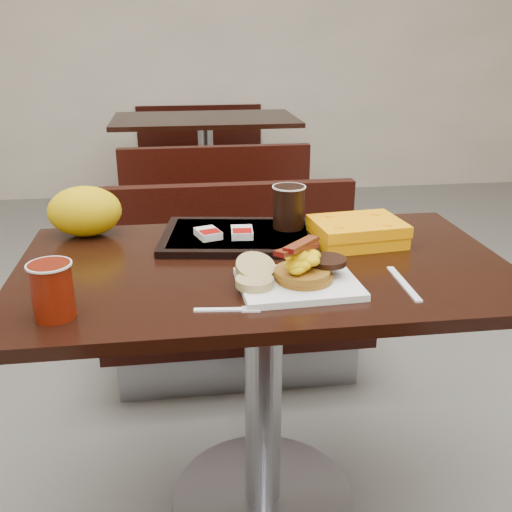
{
  "coord_description": "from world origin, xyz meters",
  "views": [
    {
      "loc": [
        -0.2,
        -1.32,
        1.28
      ],
      "look_at": [
        -0.03,
        -0.08,
        0.8
      ],
      "focal_mm": 41.0,
      "sensor_mm": 36.0,
      "label": 1
    }
  ],
  "objects": [
    {
      "name": "floor",
      "position": [
        0.0,
        0.0,
        0.0
      ],
      "size": [
        6.0,
        7.0,
        0.01
      ],
      "primitive_type": "cube",
      "color": "slate",
      "rests_on": "ground"
    },
    {
      "name": "wall_back",
      "position": [
        0.0,
        3.5,
        1.4
      ],
      "size": [
        6.0,
        0.01,
        2.8
      ],
      "primitive_type": "cube",
      "color": "beige",
      "rests_on": "ground"
    },
    {
      "name": "table_near",
      "position": [
        0.0,
        0.0,
        0.38
      ],
      "size": [
        1.2,
        0.7,
        0.75
      ],
      "primitive_type": null,
      "color": "black",
      "rests_on": "floor"
    },
    {
      "name": "bench_near_n",
      "position": [
        0.0,
        0.7,
        0.36
      ],
      "size": [
        1.0,
        0.46,
        0.72
      ],
      "primitive_type": null,
      "color": "black",
      "rests_on": "floor"
    },
    {
      "name": "table_far",
      "position": [
        0.0,
        2.6,
        0.38
      ],
      "size": [
        1.2,
        0.7,
        0.75
      ],
      "primitive_type": null,
      "color": "black",
      "rests_on": "floor"
    },
    {
      "name": "bench_far_s",
      "position": [
        0.0,
        1.9,
        0.36
      ],
      "size": [
        1.0,
        0.46,
        0.72
      ],
      "primitive_type": null,
      "color": "black",
      "rests_on": "floor"
    },
    {
      "name": "bench_far_n",
      "position": [
        0.0,
        3.3,
        0.36
      ],
      "size": [
        1.0,
        0.46,
        0.72
      ],
      "primitive_type": null,
      "color": "black",
      "rests_on": "floor"
    },
    {
      "name": "platter",
      "position": [
        0.05,
        -0.15,
        0.76
      ],
      "size": [
        0.27,
        0.22,
        0.02
      ],
      "primitive_type": "cube",
      "rotation": [
        0.0,
        0.0,
        0.05
      ],
      "color": "white",
      "rests_on": "table_near"
    },
    {
      "name": "pancake_stack",
      "position": [
        0.07,
        -0.15,
        0.78
      ],
      "size": [
        0.15,
        0.15,
        0.03
      ],
      "primitive_type": "cylinder",
      "rotation": [
        0.0,
        0.0,
        0.21
      ],
      "color": "brown",
      "rests_on": "platter"
    },
    {
      "name": "sausage_patty",
      "position": [
        0.13,
        -0.13,
        0.8
      ],
      "size": [
        0.11,
        0.11,
        0.01
      ],
      "primitive_type": "cylinder",
      "rotation": [
        0.0,
        0.0,
        -0.31
      ],
      "color": "black",
      "rests_on": "pancake_stack"
    },
    {
      "name": "scrambled_eggs",
      "position": [
        0.06,
        -0.15,
        0.81
      ],
      "size": [
        0.1,
        0.09,
        0.04
      ],
      "primitive_type": "ellipsoid",
      "rotation": [
        0.0,
        0.0,
        0.15
      ],
      "color": "#E1D204",
      "rests_on": "pancake_stack"
    },
    {
      "name": "bacon_strips",
      "position": [
        0.05,
        -0.15,
        0.84
      ],
      "size": [
        0.15,
        0.15,
        0.01
      ],
      "primitive_type": null,
      "rotation": [
        0.0,
        0.0,
        0.81
      ],
      "color": "#470505",
      "rests_on": "scrambled_eggs"
    },
    {
      "name": "muffin_bottom",
      "position": [
        -0.05,
        -0.17,
        0.77
      ],
      "size": [
        0.09,
        0.09,
        0.02
      ],
      "primitive_type": "cylinder",
      "rotation": [
        0.0,
        0.0,
        0.1
      ],
      "color": "tan",
      "rests_on": "platter"
    },
    {
      "name": "muffin_top",
      "position": [
        -0.04,
        -0.12,
        0.79
      ],
      "size": [
        0.11,
        0.11,
        0.05
      ],
      "primitive_type": "cylinder",
      "rotation": [
        0.38,
        0.0,
        0.26
      ],
      "color": "tan",
      "rests_on": "platter"
    },
    {
      "name": "coffee_cup_near",
      "position": [
        -0.46,
        -0.23,
        0.81
      ],
      "size": [
        0.09,
        0.09,
        0.11
      ],
      "primitive_type": "cylinder",
      "rotation": [
        0.0,
        0.0,
        0.13
      ],
      "color": "#931605",
      "rests_on": "table_near"
    },
    {
      "name": "fork",
      "position": [
        -0.13,
        -0.25,
        0.75
      ],
      "size": [
        0.14,
        0.04,
        0.0
      ],
      "primitive_type": null,
      "rotation": [
        0.0,
        0.0,
        -0.11
      ],
      "color": "white",
      "rests_on": "table_near"
    },
    {
      "name": "knife",
      "position": [
        0.29,
        -0.17,
        0.75
      ],
      "size": [
        0.02,
        0.19,
        0.0
      ],
      "primitive_type": "cube",
      "rotation": [
        0.0,
        0.0,
        -1.6
      ],
      "color": "white",
      "rests_on": "table_near"
    },
    {
      "name": "condiment_ketchup",
      "position": [
        -0.03,
        0.11,
        0.75
      ],
      "size": [
        0.04,
        0.04,
        0.01
      ],
      "primitive_type": "cube",
      "rotation": [
        0.0,
        0.0,
        0.22
      ],
      "color": "#8C0504",
      "rests_on": "table_near"
    },
    {
      "name": "tray",
      "position": [
        -0.04,
        0.18,
        0.76
      ],
      "size": [
        0.45,
        0.35,
        0.02
      ],
      "primitive_type": "cube",
      "rotation": [
        0.0,
        0.0,
        -0.15
      ],
      "color": "black",
      "rests_on": "table_near"
    },
    {
      "name": "hashbrown_sleeve_left",
      "position": [
        -0.13,
        0.16,
        0.78
      ],
      "size": [
        0.08,
        0.09,
        0.02
      ],
      "primitive_type": "cube",
      "rotation": [
        0.0,
        0.0,
        0.31
      ],
      "color": "silver",
      "rests_on": "tray"
    },
    {
      "name": "hashbrown_sleeve_right",
      "position": [
        -0.04,
        0.15,
        0.78
      ],
      "size": [
        0.06,
        0.08,
        0.02
      ],
      "primitive_type": "cube",
      "rotation": [
        0.0,
        0.0,
        -0.07
      ],
      "color": "silver",
      "rests_on": "tray"
    },
    {
      "name": "coffee_cup_far",
      "position": [
        0.1,
        0.21,
        0.83
      ],
      "size": [
        0.1,
        0.1,
        0.12
      ],
      "primitive_type": "cylinder",
      "rotation": [
        0.0,
        0.0,
        -0.24
      ],
      "color": "black",
      "rests_on": "tray"
    },
    {
      "name": "clamshell",
      "position": [
        0.27,
        0.11,
        0.78
      ],
      "size": [
        0.25,
        0.2,
        0.06
      ],
      "primitive_type": "cube",
      "rotation": [
        0.0,
        0.0,
        0.11
      ],
      "color": "#FF9704",
      "rests_on": "table_near"
    },
    {
      "name": "paper_bag",
      "position": [
        -0.46,
        0.28,
        0.82
      ],
      "size": [
        0.24,
        0.21,
        0.14
      ],
      "primitive_type": "ellipsoid",
      "rotation": [
        0.0,
        0.0,
        0.36
      ],
      "color": "#D5B907",
      "rests_on": "table_near"
    }
  ]
}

